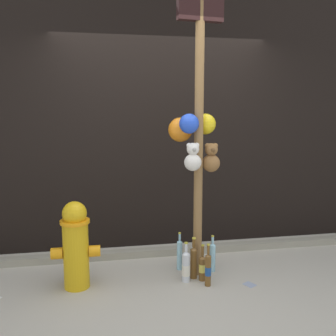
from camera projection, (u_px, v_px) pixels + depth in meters
ground_plane at (184, 291)px, 3.41m from camera, size 14.00×14.00×0.00m
building_wall at (160, 100)px, 4.45m from camera, size 10.00×0.20×3.55m
curb_strip at (167, 251)px, 4.28m from camera, size 8.00×0.12×0.08m
memorial_post at (196, 116)px, 3.57m from camera, size 0.50×0.45×2.82m
fire_hydrant at (76, 245)px, 3.43m from camera, size 0.45×0.27×0.83m
bottle_0 at (186, 267)px, 3.59m from camera, size 0.08×0.08×0.40m
bottle_1 at (208, 269)px, 3.49m from camera, size 0.06×0.06×0.41m
bottle_2 at (180, 254)px, 3.86m from camera, size 0.06×0.06×0.40m
bottle_3 at (212, 256)px, 3.82m from camera, size 0.06×0.06×0.38m
bottle_4 at (202, 267)px, 3.61m from camera, size 0.07×0.07×0.36m
bottle_5 at (194, 261)px, 3.66m from camera, size 0.07×0.07×0.42m
litter_0 at (250, 284)px, 3.53m from camera, size 0.13×0.14×0.01m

